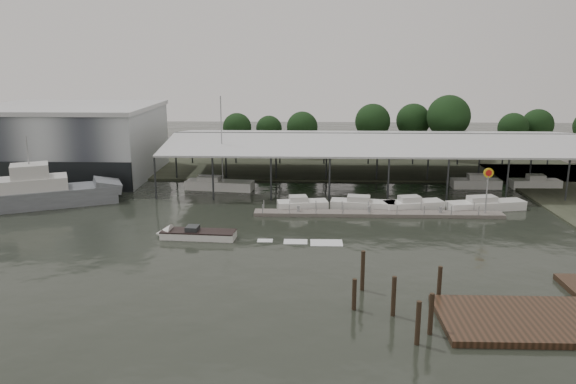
{
  "coord_description": "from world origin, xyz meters",
  "views": [
    {
      "loc": [
        6.85,
        -51.3,
        17.75
      ],
      "look_at": [
        4.81,
        10.58,
        2.5
      ],
      "focal_mm": 35.0,
      "sensor_mm": 36.0,
      "label": 1
    }
  ],
  "objects_px": {
    "shell_fuel_sign": "(488,182)",
    "speedboat_underway": "(192,234)",
    "white_sailboat": "(219,185)",
    "grey_trawler": "(43,193)"
  },
  "relations": [
    {
      "from": "speedboat_underway",
      "to": "grey_trawler",
      "type": "bearing_deg",
      "value": -25.21
    },
    {
      "from": "shell_fuel_sign",
      "to": "speedboat_underway",
      "type": "height_order",
      "value": "shell_fuel_sign"
    },
    {
      "from": "shell_fuel_sign",
      "to": "speedboat_underway",
      "type": "bearing_deg",
      "value": -164.47
    },
    {
      "from": "shell_fuel_sign",
      "to": "white_sailboat",
      "type": "height_order",
      "value": "white_sailboat"
    },
    {
      "from": "grey_trawler",
      "to": "shell_fuel_sign",
      "type": "bearing_deg",
      "value": -27.86
    },
    {
      "from": "grey_trawler",
      "to": "speedboat_underway",
      "type": "bearing_deg",
      "value": -54.41
    },
    {
      "from": "grey_trawler",
      "to": "white_sailboat",
      "type": "distance_m",
      "value": 21.74
    },
    {
      "from": "speedboat_underway",
      "to": "shell_fuel_sign",
      "type": "bearing_deg",
      "value": -160.02
    },
    {
      "from": "shell_fuel_sign",
      "to": "speedboat_underway",
      "type": "xyz_separation_m",
      "value": [
        -31.41,
        -8.73,
        -3.53
      ]
    },
    {
      "from": "white_sailboat",
      "to": "speedboat_underway",
      "type": "xyz_separation_m",
      "value": [
        0.52,
        -20.61,
        -0.26
      ]
    }
  ]
}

